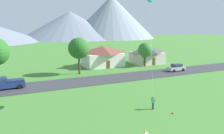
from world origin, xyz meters
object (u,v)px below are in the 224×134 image
Objects in this scene: house_left_center at (103,56)px; tree_right_of_center at (79,48)px; pickup_truck_navy_west_side at (7,83)px; tree_near_left at (145,50)px; parked_car_silver_mid_west at (176,68)px; soccer_ball at (173,113)px; house_leftmost at (147,54)px.

house_left_center is 1.30× the size of tree_right_of_center.
tree_right_of_center is 1.52× the size of pickup_truck_navy_west_side.
tree_near_left is 1.49× the size of parked_car_silver_mid_west.
parked_car_silver_mid_west is 17.50× the size of soccer_ball.
parked_car_silver_mid_west is 0.80× the size of pickup_truck_navy_west_side.
parked_car_silver_mid_west is 26.39m from soccer_ball.
tree_right_of_center is (-21.30, -5.54, 3.15)m from house_leftmost.
pickup_truck_navy_west_side is at bearing -166.11° from tree_near_left.
tree_near_left is at bearing -129.25° from house_leftmost.
tree_right_of_center is at bearing 162.95° from parked_car_silver_mid_west.
tree_right_of_center is 22.93m from parked_car_silver_mid_west.
parked_car_silver_mid_west is at bearing -17.05° from tree_right_of_center.
tree_near_left is 1.18× the size of pickup_truck_navy_west_side.
parked_car_silver_mid_west reaches higher than soccer_ball.
house_left_center is 11.08m from tree_right_of_center.
pickup_truck_navy_west_side is at bearing -161.63° from house_leftmost.
parked_car_silver_mid_west is at bearing -68.81° from tree_near_left.
house_leftmost is 36.37m from soccer_ball.
tree_right_of_center is (-8.31, -6.74, 2.91)m from house_left_center.
soccer_ball is (-17.49, -19.75, -0.75)m from parked_car_silver_mid_west.
house_left_center is 2.48× the size of parked_car_silver_mid_west.
soccer_ball is at bearing -118.58° from house_leftmost.
tree_right_of_center is at bearing 23.69° from pickup_truck_navy_west_side.
house_left_center is at bearing 29.91° from pickup_truck_navy_west_side.
pickup_truck_navy_west_side is at bearing -150.09° from house_left_center.
pickup_truck_navy_west_side is 22.01× the size of soccer_ball.
house_left_center reaches higher than soccer_ball.
soccer_ball is (-17.36, -31.86, -2.41)m from house_leftmost.
house_left_center is (-12.99, 1.19, 0.24)m from house_leftmost.
house_leftmost is at bearing 90.63° from parked_car_silver_mid_west.
house_left_center reaches higher than pickup_truck_navy_west_side.
parked_car_silver_mid_west is at bearing -89.37° from house_leftmost.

